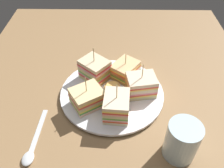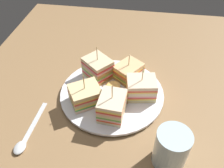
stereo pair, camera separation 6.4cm
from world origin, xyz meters
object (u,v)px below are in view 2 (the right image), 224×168
sandwich_wedge_0 (98,68)px  spoon (24,140)px  sandwich_wedge_4 (128,71)px  chip_pile (113,87)px  drinking_glass (171,150)px  plate (112,93)px  sandwich_wedge_3 (141,89)px  sandwich_wedge_1 (86,95)px  sandwich_wedge_2 (112,106)px

sandwich_wedge_0 → spoon: size_ratio=0.64×
sandwich_wedge_4 → chip_pile: size_ratio=1.76×
drinking_glass → plate: bearing=40.4°
sandwich_wedge_0 → sandwich_wedge_3: bearing=14.5°
sandwich_wedge_1 → sandwich_wedge_4: 15.35cm
sandwich_wedge_2 → drinking_glass: 17.31cm
sandwich_wedge_0 → sandwich_wedge_4: 8.92cm
plate → spoon: 25.62cm
sandwich_wedge_2 → sandwich_wedge_4: bearing=-5.3°
sandwich_wedge_0 → chip_pile: 7.35cm
sandwich_wedge_4 → drinking_glass: same height
sandwich_wedge_1 → sandwich_wedge_3: sandwich_wedge_3 is taller
plate → sandwich_wedge_0: 8.64cm
chip_pile → drinking_glass: 24.58cm
sandwich_wedge_4 → spoon: sandwich_wedge_4 is taller
sandwich_wedge_0 → sandwich_wedge_1: (-10.69, 1.19, -0.57)cm
chip_pile → sandwich_wedge_0: bearing=47.7°
sandwich_wedge_1 → drinking_glass: 25.28cm
sandwich_wedge_0 → drinking_glass: sandwich_wedge_0 is taller
sandwich_wedge_4 → drinking_glass: bearing=61.8°
plate → sandwich_wedge_0: bearing=40.4°
sandwich_wedge_3 → spoon: 31.72cm
sandwich_wedge_1 → spoon: size_ratio=0.62×
plate → sandwich_wedge_1: (-4.70, 6.29, 3.01)cm
sandwich_wedge_2 → sandwich_wedge_4: sandwich_wedge_2 is taller
sandwich_wedge_2 → spoon: (-10.27, 19.44, -3.89)cm
drinking_glass → chip_pile: bearing=38.3°
drinking_glass → sandwich_wedge_4: bearing=24.9°
sandwich_wedge_4 → spoon: 33.37cm
sandwich_wedge_0 → spoon: (-24.03, 13.10, -3.98)cm
chip_pile → sandwich_wedge_2: bearing=-172.6°
drinking_glass → sandwich_wedge_1: bearing=58.5°
sandwich_wedge_4 → chip_pile: bearing=3.7°
sandwich_wedge_1 → sandwich_wedge_2: (-3.07, -7.53, 0.48)cm
sandwich_wedge_2 → sandwich_wedge_3: 9.96cm
sandwich_wedge_0 → chip_pile: sandwich_wedge_0 is taller
sandwich_wedge_4 → sandwich_wedge_2: bearing=27.3°
sandwich_wedge_0 → drinking_glass: (-23.91, -20.35, -0.35)cm
sandwich_wedge_2 → drinking_glass: bearing=-121.5°
spoon → drinking_glass: drinking_glass is taller
sandwich_wedge_4 → sandwich_wedge_3: bearing=66.6°
sandwich_wedge_0 → spoon: sandwich_wedge_0 is taller
sandwich_wedge_2 → sandwich_wedge_1: bearing=72.3°
plate → sandwich_wedge_0: (5.99, 5.10, 3.58)cm
plate → chip_pile: chip_pile is taller
sandwich_wedge_3 → sandwich_wedge_1: bearing=7.6°
sandwich_wedge_1 → sandwich_wedge_2: size_ratio=1.00×
sandwich_wedge_4 → sandwich_wedge_1: bearing=-3.9°
sandwich_wedge_1 → drinking_glass: size_ratio=1.06×
sandwich_wedge_0 → plate: bearing=-9.1°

